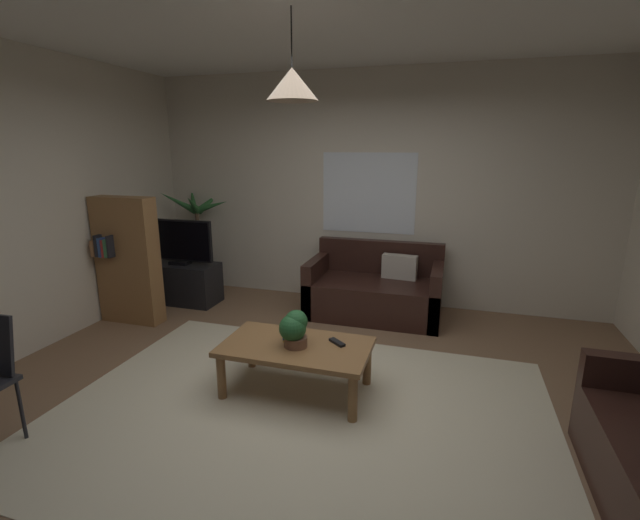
{
  "coord_description": "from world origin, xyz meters",
  "views": [
    {
      "loc": [
        0.97,
        -2.91,
        1.91
      ],
      "look_at": [
        0.0,
        0.3,
        1.05
      ],
      "focal_mm": 24.77,
      "sensor_mm": 36.0,
      "label": 1
    }
  ],
  "objects_px": {
    "tv_stand": "(183,283)",
    "bookshelf_corner": "(127,260)",
    "book_on_table_0": "(293,340)",
    "coffee_table": "(296,351)",
    "potted_plant_on_table": "(294,328)",
    "tv": "(179,241)",
    "pendant_lamp": "(292,84)",
    "book_on_table_1": "(292,337)",
    "potted_palm_corner": "(200,246)",
    "couch_under_window": "(375,292)",
    "remote_on_table_0": "(337,342)"
  },
  "relations": [
    {
      "from": "remote_on_table_0",
      "to": "bookshelf_corner",
      "type": "height_order",
      "value": "bookshelf_corner"
    },
    {
      "from": "pendant_lamp",
      "to": "bookshelf_corner",
      "type": "bearing_deg",
      "value": 159.07
    },
    {
      "from": "book_on_table_0",
      "to": "potted_palm_corner",
      "type": "distance_m",
      "value": 2.97
    },
    {
      "from": "book_on_table_0",
      "to": "potted_plant_on_table",
      "type": "xyz_separation_m",
      "value": [
        0.04,
        -0.08,
        0.14
      ]
    },
    {
      "from": "potted_plant_on_table",
      "to": "tv",
      "type": "height_order",
      "value": "tv"
    },
    {
      "from": "book_on_table_1",
      "to": "potted_plant_on_table",
      "type": "relative_size",
      "value": 0.48
    },
    {
      "from": "book_on_table_0",
      "to": "couch_under_window",
      "type": "bearing_deg",
      "value": 79.09
    },
    {
      "from": "couch_under_window",
      "to": "tv",
      "type": "relative_size",
      "value": 1.67
    },
    {
      "from": "tv_stand",
      "to": "tv",
      "type": "relative_size",
      "value": 1.0
    },
    {
      "from": "tv_stand",
      "to": "potted_palm_corner",
      "type": "xyz_separation_m",
      "value": [
        -0.07,
        0.54,
        0.36
      ]
    },
    {
      "from": "tv_stand",
      "to": "pendant_lamp",
      "type": "distance_m",
      "value": 3.35
    },
    {
      "from": "potted_plant_on_table",
      "to": "tv_stand",
      "type": "xyz_separation_m",
      "value": [
        -2.09,
        1.62,
        -0.31
      ]
    },
    {
      "from": "coffee_table",
      "to": "tv",
      "type": "height_order",
      "value": "tv"
    },
    {
      "from": "potted_plant_on_table",
      "to": "pendant_lamp",
      "type": "relative_size",
      "value": 0.49
    },
    {
      "from": "pendant_lamp",
      "to": "book_on_table_1",
      "type": "bearing_deg",
      "value": 134.22
    },
    {
      "from": "bookshelf_corner",
      "to": "coffee_table",
      "type": "bearing_deg",
      "value": -20.93
    },
    {
      "from": "remote_on_table_0",
      "to": "tv",
      "type": "relative_size",
      "value": 0.18
    },
    {
      "from": "tv",
      "to": "coffee_table",
      "type": "bearing_deg",
      "value": -36.88
    },
    {
      "from": "couch_under_window",
      "to": "coffee_table",
      "type": "xyz_separation_m",
      "value": [
        -0.31,
        -1.86,
        0.07
      ]
    },
    {
      "from": "couch_under_window",
      "to": "pendant_lamp",
      "type": "height_order",
      "value": "pendant_lamp"
    },
    {
      "from": "tv",
      "to": "pendant_lamp",
      "type": "relative_size",
      "value": 1.53
    },
    {
      "from": "bookshelf_corner",
      "to": "couch_under_window",
      "type": "bearing_deg",
      "value": 20.95
    },
    {
      "from": "tv_stand",
      "to": "pendant_lamp",
      "type": "xyz_separation_m",
      "value": [
        2.09,
        -1.59,
        2.07
      ]
    },
    {
      "from": "remote_on_table_0",
      "to": "tv",
      "type": "distance_m",
      "value": 2.83
    },
    {
      "from": "book_on_table_0",
      "to": "tv_stand",
      "type": "bearing_deg",
      "value": 143.13
    },
    {
      "from": "couch_under_window",
      "to": "potted_plant_on_table",
      "type": "xyz_separation_m",
      "value": [
        -0.31,
        -1.89,
        0.28
      ]
    },
    {
      "from": "tv_stand",
      "to": "bookshelf_corner",
      "type": "bearing_deg",
      "value": -104.46
    },
    {
      "from": "book_on_table_1",
      "to": "bookshelf_corner",
      "type": "relative_size",
      "value": 0.1
    },
    {
      "from": "coffee_table",
      "to": "book_on_table_1",
      "type": "relative_size",
      "value": 8.35
    },
    {
      "from": "coffee_table",
      "to": "tv",
      "type": "xyz_separation_m",
      "value": [
        -2.09,
        1.57,
        0.44
      ]
    },
    {
      "from": "coffee_table",
      "to": "tv",
      "type": "relative_size",
      "value": 1.29
    },
    {
      "from": "coffee_table",
      "to": "tv_stand",
      "type": "xyz_separation_m",
      "value": [
        -2.09,
        1.59,
        -0.1
      ]
    },
    {
      "from": "bookshelf_corner",
      "to": "tv_stand",
      "type": "bearing_deg",
      "value": 75.54
    },
    {
      "from": "coffee_table",
      "to": "potted_plant_on_table",
      "type": "height_order",
      "value": "potted_plant_on_table"
    },
    {
      "from": "couch_under_window",
      "to": "pendant_lamp",
      "type": "relative_size",
      "value": 2.56
    },
    {
      "from": "book_on_table_1",
      "to": "remote_on_table_0",
      "type": "height_order",
      "value": "book_on_table_1"
    },
    {
      "from": "couch_under_window",
      "to": "remote_on_table_0",
      "type": "relative_size",
      "value": 9.42
    },
    {
      "from": "potted_plant_on_table",
      "to": "bookshelf_corner",
      "type": "relative_size",
      "value": 0.21
    },
    {
      "from": "potted_plant_on_table",
      "to": "potted_palm_corner",
      "type": "relative_size",
      "value": 0.2
    },
    {
      "from": "book_on_table_1",
      "to": "pendant_lamp",
      "type": "height_order",
      "value": "pendant_lamp"
    },
    {
      "from": "book_on_table_1",
      "to": "potted_plant_on_table",
      "type": "distance_m",
      "value": 0.16
    },
    {
      "from": "potted_plant_on_table",
      "to": "pendant_lamp",
      "type": "distance_m",
      "value": 1.77
    },
    {
      "from": "book_on_table_0",
      "to": "tv",
      "type": "xyz_separation_m",
      "value": [
        -2.05,
        1.51,
        0.37
      ]
    },
    {
      "from": "pendant_lamp",
      "to": "coffee_table",
      "type": "bearing_deg",
      "value": 0.0
    },
    {
      "from": "potted_plant_on_table",
      "to": "book_on_table_0",
      "type": "bearing_deg",
      "value": 115.57
    },
    {
      "from": "tv",
      "to": "potted_palm_corner",
      "type": "bearing_deg",
      "value": 96.61
    },
    {
      "from": "book_on_table_1",
      "to": "potted_plant_on_table",
      "type": "bearing_deg",
      "value": -58.2
    },
    {
      "from": "coffee_table",
      "to": "bookshelf_corner",
      "type": "distance_m",
      "value": 2.46
    },
    {
      "from": "book_on_table_0",
      "to": "bookshelf_corner",
      "type": "bearing_deg",
      "value": 159.91
    },
    {
      "from": "coffee_table",
      "to": "potted_plant_on_table",
      "type": "relative_size",
      "value": 4.04
    }
  ]
}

